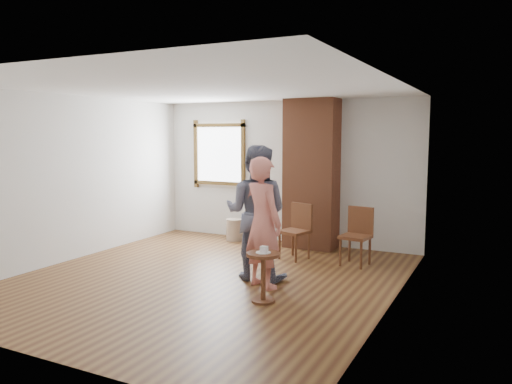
% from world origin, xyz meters
% --- Properties ---
extents(ground, '(5.50, 5.50, 0.00)m').
position_xyz_m(ground, '(0.00, 0.00, 0.00)').
color(ground, brown).
rests_on(ground, ground).
extents(room_shell, '(5.04, 5.52, 2.62)m').
position_xyz_m(room_shell, '(-0.06, 0.61, 1.81)').
color(room_shell, silver).
rests_on(room_shell, ground).
extents(brick_chimney, '(0.90, 0.50, 2.60)m').
position_xyz_m(brick_chimney, '(0.60, 2.50, 1.30)').
color(brick_chimney, brown).
rests_on(brick_chimney, ground).
extents(stoneware_crock, '(0.37, 0.37, 0.40)m').
position_xyz_m(stoneware_crock, '(-0.89, 2.40, 0.20)').
color(stoneware_crock, tan).
rests_on(stoneware_crock, ground).
extents(dark_pot, '(0.22, 0.22, 0.17)m').
position_xyz_m(dark_pot, '(-0.30, 2.40, 0.09)').
color(dark_pot, black).
rests_on(dark_pot, ground).
extents(dining_chair_left, '(0.51, 0.51, 0.89)m').
position_xyz_m(dining_chair_left, '(0.68, 1.66, 0.50)').
color(dining_chair_left, brown).
rests_on(dining_chair_left, ground).
extents(dining_chair_right, '(0.47, 0.47, 0.88)m').
position_xyz_m(dining_chair_right, '(1.65, 1.72, 0.50)').
color(dining_chair_right, brown).
rests_on(dining_chair_right, ground).
extents(side_table, '(0.40, 0.40, 0.60)m').
position_xyz_m(side_table, '(1.11, -0.50, 0.40)').
color(side_table, brown).
rests_on(side_table, ground).
extents(cake_plate, '(0.18, 0.18, 0.01)m').
position_xyz_m(cake_plate, '(1.11, -0.50, 0.60)').
color(cake_plate, white).
rests_on(cake_plate, side_table).
extents(cake_slice, '(0.08, 0.07, 0.06)m').
position_xyz_m(cake_slice, '(1.12, -0.50, 0.64)').
color(cake_slice, white).
rests_on(cake_slice, cake_plate).
extents(man, '(0.98, 0.81, 1.85)m').
position_xyz_m(man, '(0.59, 0.36, 0.92)').
color(man, black).
rests_on(man, ground).
extents(person_pink, '(0.73, 0.62, 1.71)m').
position_xyz_m(person_pink, '(0.85, 0.04, 0.86)').
color(person_pink, '#DB7A6D').
rests_on(person_pink, ground).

